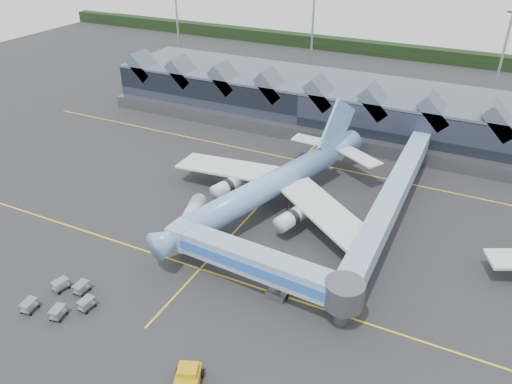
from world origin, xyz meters
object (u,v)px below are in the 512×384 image
at_px(main_airliner, 274,184).
at_px(fuel_truck, 191,218).
at_px(pushback_tug, 187,380).
at_px(jet_bridge, 270,268).

bearing_deg(main_airliner, fuel_truck, -108.87).
bearing_deg(main_airliner, pushback_tug, -62.52).
xyz_separation_m(jet_bridge, fuel_truck, (-16.28, 7.71, -1.95)).
bearing_deg(pushback_tug, main_airliner, 78.67).
distance_m(jet_bridge, pushback_tug, 16.47).
bearing_deg(jet_bridge, fuel_truck, 158.67).
height_order(main_airliner, jet_bridge, main_airliner).
bearing_deg(jet_bridge, pushback_tug, -91.81).
xyz_separation_m(fuel_truck, pushback_tug, (14.64, -23.80, -1.17)).
xyz_separation_m(main_airliner, pushback_tug, (6.47, -35.09, -3.35)).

